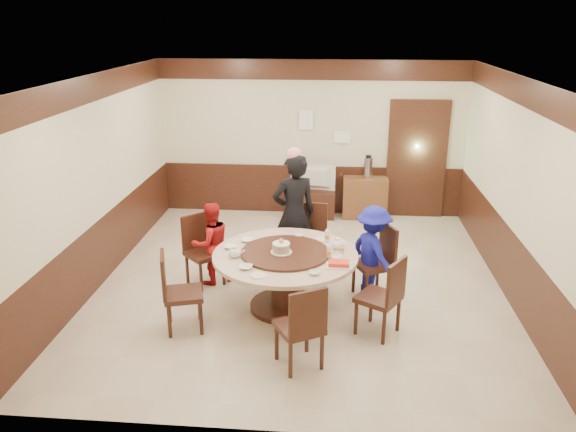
# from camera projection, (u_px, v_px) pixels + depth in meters

# --- Properties ---
(room) EXTENTS (6.00, 6.04, 2.84)m
(room) POSITION_uv_depth(u_px,v_px,m) (302.00, 209.00, 7.49)
(room) COLOR beige
(room) RESTS_ON ground
(banquet_table) EXTENTS (1.79, 1.79, 0.78)m
(banquet_table) POSITION_uv_depth(u_px,v_px,m) (285.00, 270.00, 6.98)
(banquet_table) COLOR #351910
(banquet_table) RESTS_ON ground
(chair_0) EXTENTS (0.59, 0.58, 0.97)m
(chair_0) POSITION_uv_depth(u_px,v_px,m) (374.00, 274.00, 7.38)
(chair_0) COLOR #351910
(chair_0) RESTS_ON ground
(chair_1) EXTENTS (0.49, 0.50, 0.97)m
(chair_1) POSITION_uv_depth(u_px,v_px,m) (310.00, 250.00, 8.14)
(chair_1) COLOR #351910
(chair_1) RESTS_ON ground
(chair_2) EXTENTS (0.62, 0.62, 0.97)m
(chair_2) POSITION_uv_depth(u_px,v_px,m) (204.00, 263.00, 7.72)
(chair_2) COLOR #351910
(chair_2) RESTS_ON ground
(chair_3) EXTENTS (0.55, 0.55, 0.97)m
(chair_3) POSITION_uv_depth(u_px,v_px,m) (182.00, 305.00, 6.59)
(chair_3) COLOR #351910
(chair_3) RESTS_ON ground
(chair_4) EXTENTS (0.60, 0.60, 0.97)m
(chair_4) POSITION_uv_depth(u_px,v_px,m) (300.00, 340.00, 5.88)
(chair_4) COLOR #351910
(chair_4) RESTS_ON ground
(chair_5) EXTENTS (0.61, 0.61, 0.97)m
(chair_5) POSITION_uv_depth(u_px,v_px,m) (379.00, 310.00, 6.49)
(chair_5) COLOR #351910
(chair_5) RESTS_ON ground
(person_standing) EXTENTS (0.75, 0.64, 1.74)m
(person_standing) POSITION_uv_depth(u_px,v_px,m) (294.00, 214.00, 7.93)
(person_standing) COLOR black
(person_standing) RESTS_ON ground
(person_red) EXTENTS (0.72, 0.69, 1.16)m
(person_red) POSITION_uv_depth(u_px,v_px,m) (211.00, 243.00, 7.66)
(person_red) COLOR #B01718
(person_red) RESTS_ON ground
(person_blue) EXTENTS (0.82, 0.93, 1.25)m
(person_blue) POSITION_uv_depth(u_px,v_px,m) (373.00, 252.00, 7.26)
(person_blue) COLOR #181B9D
(person_blue) RESTS_ON ground
(birthday_cake) EXTENTS (0.27, 0.27, 0.19)m
(birthday_cake) POSITION_uv_depth(u_px,v_px,m) (281.00, 248.00, 6.85)
(birthday_cake) COLOR white
(birthday_cake) RESTS_ON banquet_table
(teapot_left) EXTENTS (0.17, 0.15, 0.13)m
(teapot_left) POSITION_uv_depth(u_px,v_px,m) (235.00, 253.00, 6.79)
(teapot_left) COLOR white
(teapot_left) RESTS_ON banquet_table
(teapot_right) EXTENTS (0.17, 0.15, 0.13)m
(teapot_right) POSITION_uv_depth(u_px,v_px,m) (337.00, 244.00, 7.03)
(teapot_right) COLOR white
(teapot_right) RESTS_ON banquet_table
(bowl_0) EXTENTS (0.16, 0.16, 0.04)m
(bowl_0) POSITION_uv_depth(u_px,v_px,m) (248.00, 240.00, 7.27)
(bowl_0) COLOR white
(bowl_0) RESTS_ON banquet_table
(bowl_1) EXTENTS (0.13, 0.13, 0.04)m
(bowl_1) POSITION_uv_depth(u_px,v_px,m) (314.00, 273.00, 6.34)
(bowl_1) COLOR white
(bowl_1) RESTS_ON banquet_table
(bowl_2) EXTENTS (0.16, 0.16, 0.04)m
(bowl_2) POSITION_uv_depth(u_px,v_px,m) (246.00, 267.00, 6.49)
(bowl_2) COLOR white
(bowl_2) RESTS_ON banquet_table
(bowl_3) EXTENTS (0.15, 0.15, 0.05)m
(bowl_3) POSITION_uv_depth(u_px,v_px,m) (337.00, 257.00, 6.74)
(bowl_3) COLOR white
(bowl_3) RESTS_ON banquet_table
(bowl_4) EXTENTS (0.16, 0.16, 0.04)m
(bowl_4) POSITION_uv_depth(u_px,v_px,m) (230.00, 247.00, 7.06)
(bowl_4) COLOR white
(bowl_4) RESTS_ON banquet_table
(bowl_5) EXTENTS (0.12, 0.12, 0.04)m
(bowl_5) POSITION_uv_depth(u_px,v_px,m) (299.00, 236.00, 7.42)
(bowl_5) COLOR white
(bowl_5) RESTS_ON banquet_table
(saucer_near) EXTENTS (0.18, 0.18, 0.01)m
(saucer_near) POSITION_uv_depth(u_px,v_px,m) (258.00, 275.00, 6.31)
(saucer_near) COLOR white
(saucer_near) RESTS_ON banquet_table
(saucer_far) EXTENTS (0.18, 0.18, 0.01)m
(saucer_far) POSITION_uv_depth(u_px,v_px,m) (323.00, 239.00, 7.34)
(saucer_far) COLOR white
(saucer_far) RESTS_ON banquet_table
(shrimp_platter) EXTENTS (0.30, 0.20, 0.06)m
(shrimp_platter) POSITION_uv_depth(u_px,v_px,m) (339.00, 264.00, 6.54)
(shrimp_platter) COLOR white
(shrimp_platter) RESTS_ON banquet_table
(bottle_0) EXTENTS (0.06, 0.06, 0.16)m
(bottle_0) POSITION_uv_depth(u_px,v_px,m) (329.00, 252.00, 6.75)
(bottle_0) COLOR white
(bottle_0) RESTS_ON banquet_table
(bottle_1) EXTENTS (0.06, 0.06, 0.16)m
(bottle_1) POSITION_uv_depth(u_px,v_px,m) (342.00, 249.00, 6.84)
(bottle_1) COLOR white
(bottle_1) RESTS_ON banquet_table
(bottle_2) EXTENTS (0.06, 0.06, 0.16)m
(bottle_2) POSITION_uv_depth(u_px,v_px,m) (327.00, 236.00, 7.23)
(bottle_2) COLOR white
(bottle_2) RESTS_ON banquet_table
(tv_stand) EXTENTS (0.85, 0.45, 0.50)m
(tv_stand) POSITION_uv_depth(u_px,v_px,m) (312.00, 203.00, 10.33)
(tv_stand) COLOR #351910
(tv_stand) RESTS_ON ground
(television) EXTENTS (0.83, 0.23, 0.47)m
(television) POSITION_uv_depth(u_px,v_px,m) (312.00, 178.00, 10.17)
(television) COLOR gray
(television) RESTS_ON tv_stand
(side_cabinet) EXTENTS (0.80, 0.40, 0.75)m
(side_cabinet) POSITION_uv_depth(u_px,v_px,m) (365.00, 198.00, 10.24)
(side_cabinet) COLOR brown
(side_cabinet) RESTS_ON ground
(thermos) EXTENTS (0.15, 0.15, 0.38)m
(thermos) POSITION_uv_depth(u_px,v_px,m) (368.00, 168.00, 10.05)
(thermos) COLOR silver
(thermos) RESTS_ON side_cabinet
(notice_left) EXTENTS (0.25, 0.00, 0.35)m
(notice_left) POSITION_uv_depth(u_px,v_px,m) (306.00, 120.00, 10.03)
(notice_left) COLOR white
(notice_left) RESTS_ON room
(notice_right) EXTENTS (0.30, 0.00, 0.22)m
(notice_right) POSITION_uv_depth(u_px,v_px,m) (342.00, 137.00, 10.08)
(notice_right) COLOR white
(notice_right) RESTS_ON room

